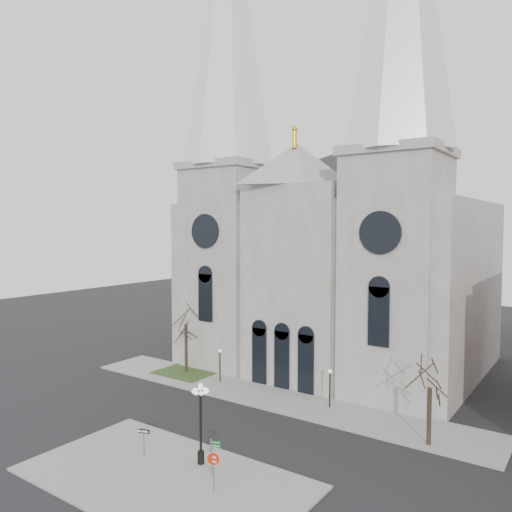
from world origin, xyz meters
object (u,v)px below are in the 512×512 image
Objects in this scene: globe_lamp at (201,413)px; street_name_sign at (212,454)px; stop_sign at (214,463)px; one_way_sign at (144,437)px.

globe_lamp is 2.63m from street_name_sign.
globe_lamp is (-2.90, 2.16, 1.62)m from stop_sign.
stop_sign is 0.45× the size of globe_lamp.
one_way_sign is at bearing 171.49° from street_name_sign.
stop_sign is at bearing -36.73° from globe_lamp.
stop_sign is 3.96m from globe_lamp.
street_name_sign reaches higher than one_way_sign.
street_name_sign is at bearing -24.14° from globe_lamp.
one_way_sign is at bearing 172.79° from stop_sign.
stop_sign reaches higher than street_name_sign.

